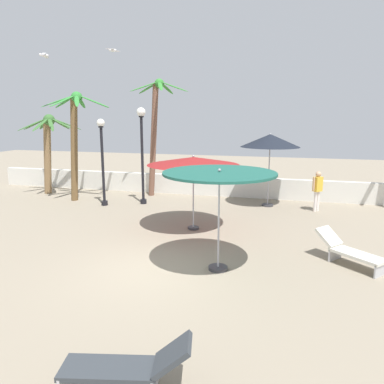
{
  "coord_description": "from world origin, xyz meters",
  "views": [
    {
      "loc": [
        3.15,
        -8.53,
        3.91
      ],
      "look_at": [
        0.0,
        3.24,
        1.4
      ],
      "focal_mm": 34.58,
      "sensor_mm": 36.0,
      "label": 1
    }
  ],
  "objects_px": {
    "lounge_chair_1": "(349,251)",
    "patio_umbrella_1": "(270,141)",
    "patio_umbrella_0": "(219,178)",
    "lamp_post_0": "(142,143)",
    "seagull_1": "(113,50)",
    "patio_umbrella_2": "(193,161)",
    "lamp_post_1": "(102,155)",
    "guest_0": "(318,187)",
    "palm_tree_3": "(48,143)",
    "palm_tree_0": "(155,125)",
    "palm_tree_1": "(75,132)",
    "seagull_0": "(44,55)",
    "lounge_chair_0": "(127,367)"
  },
  "relations": [
    {
      "from": "lounge_chair_0",
      "to": "guest_0",
      "type": "xyz_separation_m",
      "value": [
        3.26,
        11.57,
        0.63
      ]
    },
    {
      "from": "lounge_chair_1",
      "to": "lamp_post_0",
      "type": "bearing_deg",
      "value": 147.21
    },
    {
      "from": "lounge_chair_1",
      "to": "seagull_0",
      "type": "relative_size",
      "value": 1.84
    },
    {
      "from": "patio_umbrella_0",
      "to": "lamp_post_1",
      "type": "xyz_separation_m",
      "value": [
        -6.25,
        5.63,
        -0.18
      ]
    },
    {
      "from": "palm_tree_1",
      "to": "lamp_post_1",
      "type": "bearing_deg",
      "value": -18.53
    },
    {
      "from": "patio_umbrella_0",
      "to": "patio_umbrella_2",
      "type": "bearing_deg",
      "value": 115.14
    },
    {
      "from": "patio_umbrella_1",
      "to": "lounge_chair_0",
      "type": "height_order",
      "value": "patio_umbrella_1"
    },
    {
      "from": "patio_umbrella_2",
      "to": "seagull_0",
      "type": "bearing_deg",
      "value": 166.12
    },
    {
      "from": "patio_umbrella_2",
      "to": "palm_tree_3",
      "type": "xyz_separation_m",
      "value": [
        -8.59,
        4.03,
        0.19
      ]
    },
    {
      "from": "lamp_post_1",
      "to": "seagull_1",
      "type": "bearing_deg",
      "value": 55.04
    },
    {
      "from": "patio_umbrella_0",
      "to": "lounge_chair_0",
      "type": "relative_size",
      "value": 1.44
    },
    {
      "from": "palm_tree_1",
      "to": "seagull_1",
      "type": "distance_m",
      "value": 4.01
    },
    {
      "from": "lounge_chair_1",
      "to": "seagull_0",
      "type": "distance_m",
      "value": 13.5
    },
    {
      "from": "patio_umbrella_0",
      "to": "lounge_chair_0",
      "type": "xyz_separation_m",
      "value": [
        -0.44,
        -4.59,
        -2.02
      ]
    },
    {
      "from": "palm_tree_0",
      "to": "palm_tree_1",
      "type": "bearing_deg",
      "value": -147.69
    },
    {
      "from": "lounge_chair_1",
      "to": "patio_umbrella_1",
      "type": "bearing_deg",
      "value": 112.22
    },
    {
      "from": "palm_tree_3",
      "to": "lamp_post_1",
      "type": "bearing_deg",
      "value": -22.92
    },
    {
      "from": "lamp_post_1",
      "to": "lounge_chair_1",
      "type": "distance_m",
      "value": 10.69
    },
    {
      "from": "lamp_post_0",
      "to": "lounge_chair_0",
      "type": "distance_m",
      "value": 11.99
    },
    {
      "from": "patio_umbrella_2",
      "to": "patio_umbrella_0",
      "type": "bearing_deg",
      "value": -64.86
    },
    {
      "from": "lamp_post_0",
      "to": "palm_tree_3",
      "type": "bearing_deg",
      "value": 170.72
    },
    {
      "from": "lounge_chair_1",
      "to": "seagull_1",
      "type": "height_order",
      "value": "seagull_1"
    },
    {
      "from": "patio_umbrella_2",
      "to": "palm_tree_1",
      "type": "distance_m",
      "value": 7.03
    },
    {
      "from": "lamp_post_0",
      "to": "palm_tree_1",
      "type": "bearing_deg",
      "value": -176.27
    },
    {
      "from": "guest_0",
      "to": "seagull_1",
      "type": "bearing_deg",
      "value": -174.94
    },
    {
      "from": "palm_tree_0",
      "to": "lamp_post_1",
      "type": "height_order",
      "value": "palm_tree_0"
    },
    {
      "from": "patio_umbrella_0",
      "to": "lamp_post_0",
      "type": "bearing_deg",
      "value": 126.35
    },
    {
      "from": "patio_umbrella_2",
      "to": "seagull_0",
      "type": "xyz_separation_m",
      "value": [
        -6.73,
        1.66,
        3.94
      ]
    },
    {
      "from": "lamp_post_0",
      "to": "seagull_1",
      "type": "distance_m",
      "value": 4.08
    },
    {
      "from": "patio_umbrella_1",
      "to": "patio_umbrella_2",
      "type": "xyz_separation_m",
      "value": [
        -2.31,
        -4.15,
        -0.46
      ]
    },
    {
      "from": "palm_tree_0",
      "to": "guest_0",
      "type": "xyz_separation_m",
      "value": [
        7.54,
        -1.17,
        -2.47
      ]
    },
    {
      "from": "palm_tree_1",
      "to": "guest_0",
      "type": "height_order",
      "value": "palm_tree_1"
    },
    {
      "from": "palm_tree_0",
      "to": "lamp_post_0",
      "type": "height_order",
      "value": "palm_tree_0"
    },
    {
      "from": "palm_tree_3",
      "to": "patio_umbrella_2",
      "type": "bearing_deg",
      "value": -25.12
    },
    {
      "from": "patio_umbrella_0",
      "to": "palm_tree_3",
      "type": "relative_size",
      "value": 0.7
    },
    {
      "from": "lamp_post_1",
      "to": "lounge_chair_1",
      "type": "relative_size",
      "value": 2.13
    },
    {
      "from": "palm_tree_1",
      "to": "guest_0",
      "type": "bearing_deg",
      "value": 4.37
    },
    {
      "from": "lamp_post_1",
      "to": "seagull_1",
      "type": "relative_size",
      "value": 3.53
    },
    {
      "from": "lounge_chair_0",
      "to": "seagull_0",
      "type": "bearing_deg",
      "value": 129.44
    },
    {
      "from": "seagull_0",
      "to": "seagull_1",
      "type": "relative_size",
      "value": 0.9
    },
    {
      "from": "guest_0",
      "to": "seagull_0",
      "type": "xyz_separation_m",
      "value": [
        -11.06,
        -2.09,
        5.32
      ]
    },
    {
      "from": "patio_umbrella_1",
      "to": "palm_tree_0",
      "type": "height_order",
      "value": "palm_tree_0"
    },
    {
      "from": "lounge_chair_1",
      "to": "palm_tree_1",
      "type": "bearing_deg",
      "value": 156.1
    },
    {
      "from": "lamp_post_0",
      "to": "seagull_1",
      "type": "relative_size",
      "value": 3.97
    },
    {
      "from": "patio_umbrella_2",
      "to": "lamp_post_1",
      "type": "distance_m",
      "value": 5.3
    },
    {
      "from": "patio_umbrella_0",
      "to": "palm_tree_3",
      "type": "xyz_separation_m",
      "value": [
        -10.11,
        7.26,
        0.18
      ]
    },
    {
      "from": "lamp_post_0",
      "to": "lamp_post_1",
      "type": "bearing_deg",
      "value": -154.33
    },
    {
      "from": "seagull_0",
      "to": "lounge_chair_1",
      "type": "bearing_deg",
      "value": -17.65
    },
    {
      "from": "guest_0",
      "to": "palm_tree_0",
      "type": "bearing_deg",
      "value": 171.2
    },
    {
      "from": "lamp_post_0",
      "to": "lounge_chair_1",
      "type": "bearing_deg",
      "value": -32.79
    }
  ]
}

